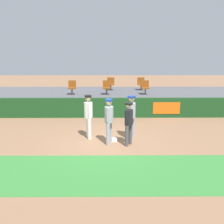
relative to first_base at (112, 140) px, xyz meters
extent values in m
plane|color=#936B4C|center=(-0.17, -0.07, -0.04)|extent=(60.00, 60.00, 0.00)
cube|color=#388438|center=(-0.17, -3.01, -0.04)|extent=(18.00, 2.80, 0.01)
cube|color=white|center=(0.00, 0.00, 0.00)|extent=(0.40, 0.40, 0.08)
cylinder|color=white|center=(-1.04, 0.55, 0.42)|extent=(0.16, 0.16, 0.91)
cylinder|color=white|center=(-0.96, 0.23, 0.42)|extent=(0.16, 0.16, 0.91)
cylinder|color=white|center=(-1.00, 0.39, 1.20)|extent=(0.43, 0.43, 0.64)
sphere|color=tan|center=(-1.00, 0.39, 1.70)|extent=(0.24, 0.24, 0.24)
cube|color=black|center=(-1.00, 0.39, 1.78)|extent=(0.31, 0.31, 0.08)
cylinder|color=white|center=(-1.05, 0.60, 1.22)|extent=(0.09, 0.09, 0.60)
cylinder|color=white|center=(-0.95, 0.18, 1.22)|extent=(0.09, 0.09, 0.60)
ellipsoid|color=brown|center=(-0.95, 0.62, 0.96)|extent=(0.17, 0.22, 0.28)
cylinder|color=#9EA3AD|center=(0.90, 0.47, 0.41)|extent=(0.15, 0.15, 0.90)
cylinder|color=#9EA3AD|center=(0.71, 0.20, 0.41)|extent=(0.15, 0.15, 0.90)
cylinder|color=#9EA3AD|center=(0.81, 0.33, 1.18)|extent=(0.48, 0.48, 0.64)
sphere|color=tan|center=(0.81, 0.33, 1.68)|extent=(0.24, 0.24, 0.24)
cube|color=#193899|center=(0.81, 0.33, 1.75)|extent=(0.34, 0.34, 0.08)
cylinder|color=#9EA3AD|center=(0.92, 0.51, 1.20)|extent=(0.09, 0.09, 0.59)
cylinder|color=#9EA3AD|center=(0.69, 0.16, 1.20)|extent=(0.09, 0.09, 0.59)
cylinder|color=#9EA3AD|center=(-0.08, -0.18, 0.41)|extent=(0.15, 0.15, 0.90)
cylinder|color=#9EA3AD|center=(-0.17, -0.50, 0.41)|extent=(0.15, 0.15, 0.90)
cylinder|color=#9EA3AD|center=(-0.13, -0.34, 1.17)|extent=(0.43, 0.43, 0.63)
sphere|color=beige|center=(-0.13, -0.34, 1.67)|extent=(0.23, 0.23, 0.23)
cube|color=#193899|center=(-0.13, -0.34, 1.74)|extent=(0.30, 0.30, 0.08)
cylinder|color=#9EA3AD|center=(-0.07, -0.14, 1.19)|extent=(0.09, 0.09, 0.59)
cylinder|color=#9EA3AD|center=(-0.19, -0.54, 1.19)|extent=(0.09, 0.09, 0.59)
cylinder|color=#4C4C51|center=(0.72, -0.38, 0.38)|extent=(0.14, 0.14, 0.84)
cylinder|color=#4C4C51|center=(0.56, -0.64, 0.38)|extent=(0.14, 0.14, 0.84)
cylinder|color=black|center=(0.64, -0.51, 1.10)|extent=(0.44, 0.44, 0.59)
sphere|color=beige|center=(0.64, -0.51, 1.56)|extent=(0.22, 0.22, 0.22)
cube|color=black|center=(0.64, -0.51, 1.63)|extent=(0.32, 0.32, 0.08)
cylinder|color=black|center=(0.74, -0.34, 1.11)|extent=(0.09, 0.09, 0.55)
cylinder|color=black|center=(0.54, -0.68, 1.11)|extent=(0.09, 0.09, 0.55)
cube|color=#19471E|center=(-0.17, 4.03, 0.51)|extent=(18.00, 0.24, 1.10)
cube|color=orange|center=(3.04, 3.90, 0.51)|extent=(1.50, 0.02, 0.66)
cube|color=#59595E|center=(-0.17, 6.60, 0.49)|extent=(18.00, 4.80, 1.07)
cylinder|color=#4C4C51|center=(1.98, 7.20, 1.23)|extent=(0.08, 0.08, 0.40)
cube|color=#8C4714|center=(1.98, 7.20, 1.43)|extent=(0.47, 0.44, 0.08)
cube|color=#8C4714|center=(1.98, 7.39, 1.67)|extent=(0.47, 0.06, 0.40)
cylinder|color=#4C4C51|center=(-0.03, 7.20, 1.23)|extent=(0.08, 0.08, 0.40)
cube|color=#8C4714|center=(-0.03, 7.20, 1.43)|extent=(0.48, 0.44, 0.08)
cube|color=#8C4714|center=(-0.03, 7.39, 1.67)|extent=(0.48, 0.06, 0.40)
cylinder|color=#4C4C51|center=(-2.37, 5.40, 1.23)|extent=(0.08, 0.08, 0.40)
cube|color=#8C4714|center=(-2.37, 5.40, 1.43)|extent=(0.45, 0.44, 0.08)
cube|color=#8C4714|center=(-2.37, 5.59, 1.67)|extent=(0.45, 0.06, 0.40)
cylinder|color=#4C4C51|center=(-0.29, 5.40, 1.23)|extent=(0.08, 0.08, 0.40)
cube|color=#8C4714|center=(-0.29, 5.40, 1.43)|extent=(0.45, 0.44, 0.08)
cube|color=#8C4714|center=(-0.29, 5.59, 1.67)|extent=(0.45, 0.06, 0.40)
cylinder|color=#4C4C51|center=(2.03, 5.40, 1.23)|extent=(0.08, 0.08, 0.40)
cube|color=#8C4714|center=(2.03, 5.40, 1.43)|extent=(0.46, 0.44, 0.08)
cube|color=#8C4714|center=(2.03, 5.59, 1.67)|extent=(0.46, 0.06, 0.40)
camera|label=1|loc=(-0.09, -10.69, 3.65)|focal=43.35mm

